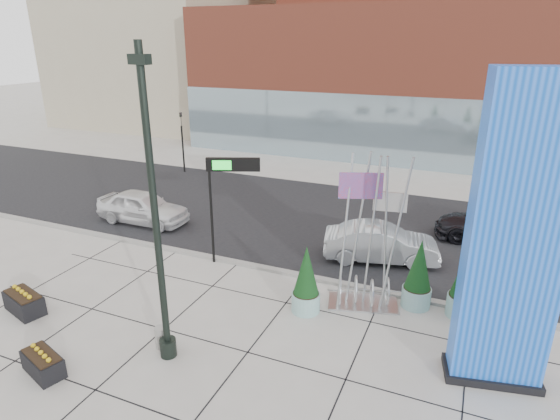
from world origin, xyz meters
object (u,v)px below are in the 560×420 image
at_px(lamp_post, 158,244).
at_px(overhead_street_sign, 226,176).
at_px(car_white_west, 143,207).
at_px(public_art_sculpture, 366,268).
at_px(concrete_bollard, 161,337).
at_px(car_silver_mid, 381,244).
at_px(blue_pylon, 515,246).

xyz_separation_m(lamp_post, overhead_street_sign, (-1.17, 5.82, 0.23)).
height_order(lamp_post, car_white_west, lamp_post).
bearing_deg(public_art_sculpture, concrete_bollard, -151.91).
xyz_separation_m(public_art_sculpture, car_silver_mid, (-0.18, 3.63, -0.65)).
bearing_deg(car_white_west, blue_pylon, -109.53).
height_order(public_art_sculpture, concrete_bollard, public_art_sculpture).
bearing_deg(public_art_sculpture, blue_pylon, -45.10).
relative_size(car_white_west, car_silver_mid, 1.01).
relative_size(concrete_bollard, car_silver_mid, 0.15).
bearing_deg(overhead_street_sign, concrete_bollard, -104.50).
xyz_separation_m(concrete_bollard, overhead_street_sign, (-0.74, 5.58, 3.47)).
xyz_separation_m(concrete_bollard, car_white_west, (-7.01, 8.02, 0.46)).
bearing_deg(blue_pylon, car_silver_mid, 114.38).
bearing_deg(blue_pylon, car_white_west, 149.56).
height_order(blue_pylon, public_art_sculpture, blue_pylon).
bearing_deg(car_white_west, overhead_street_sign, -111.76).
bearing_deg(lamp_post, public_art_sculpture, 47.53).
xyz_separation_m(blue_pylon, car_silver_mid, (-4.29, 5.96, -3.20)).
distance_m(public_art_sculpture, car_white_west, 12.48).
relative_size(blue_pylon, public_art_sculpture, 1.52).
relative_size(blue_pylon, overhead_street_sign, 1.85).
bearing_deg(public_art_sculpture, car_silver_mid, 77.40).
relative_size(blue_pylon, lamp_post, 0.94).
relative_size(overhead_street_sign, car_silver_mid, 0.95).
bearing_deg(car_silver_mid, overhead_street_sign, 102.87).
relative_size(concrete_bollard, overhead_street_sign, 0.15).
bearing_deg(concrete_bollard, car_white_west, 131.15).
relative_size(public_art_sculpture, car_white_west, 1.14).
bearing_deg(car_silver_mid, car_white_west, 77.85).
distance_m(lamp_post, concrete_bollard, 3.27).
xyz_separation_m(blue_pylon, concrete_bollard, (-9.13, -2.45, -3.62)).
bearing_deg(car_white_west, car_silver_mid, -88.61).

